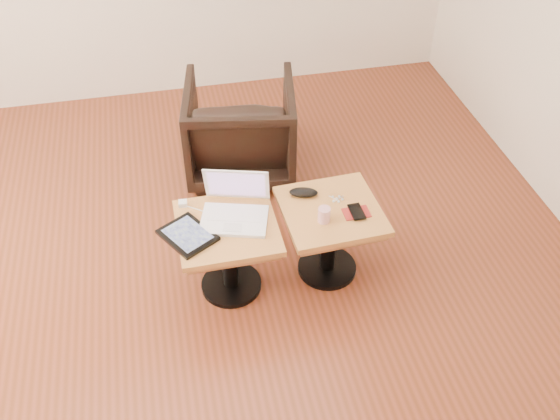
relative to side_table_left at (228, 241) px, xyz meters
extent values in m
cube|color=#5E2B15|center=(-0.23, -0.11, -0.34)|extent=(4.50, 4.50, 0.01)
cylinder|color=black|center=(0.00, 0.00, -0.32)|extent=(0.32, 0.32, 0.03)
cylinder|color=black|center=(0.00, 0.00, -0.11)|extent=(0.08, 0.08, 0.39)
cube|color=brown|center=(0.00, 0.00, 0.06)|extent=(0.46, 0.46, 0.04)
cube|color=brown|center=(0.00, 0.00, 0.10)|extent=(0.50, 0.50, 0.03)
cylinder|color=black|center=(0.54, 0.01, -0.32)|extent=(0.32, 0.32, 0.03)
cylinder|color=black|center=(0.54, 0.01, -0.11)|extent=(0.08, 0.08, 0.39)
cube|color=brown|center=(0.54, 0.01, 0.06)|extent=(0.48, 0.48, 0.04)
cube|color=brown|center=(0.54, 0.01, 0.10)|extent=(0.52, 0.52, 0.03)
cube|color=white|center=(0.04, 0.02, 0.12)|extent=(0.38, 0.31, 0.02)
cube|color=silver|center=(0.05, 0.05, 0.13)|extent=(0.29, 0.18, 0.00)
cube|color=silver|center=(0.02, -0.04, 0.13)|extent=(0.10, 0.08, 0.00)
cube|color=white|center=(0.08, 0.16, 0.24)|extent=(0.33, 0.15, 0.21)
cube|color=#8F3F47|center=(0.08, 0.16, 0.24)|extent=(0.29, 0.13, 0.18)
cube|color=black|center=(-0.20, -0.04, 0.12)|extent=(0.31, 0.32, 0.02)
cube|color=#191E38|center=(-0.20, -0.04, 0.13)|extent=(0.25, 0.27, 0.00)
cube|color=white|center=(-0.20, 0.20, 0.12)|extent=(0.05, 0.05, 0.03)
ellipsoid|color=black|center=(0.42, 0.14, 0.14)|extent=(0.16, 0.10, 0.05)
cylinder|color=#C74557|center=(0.48, -0.07, 0.15)|extent=(0.07, 0.07, 0.08)
sphere|color=white|center=(0.58, 0.07, 0.12)|extent=(0.01, 0.01, 0.01)
sphere|color=white|center=(0.60, 0.09, 0.12)|extent=(0.01, 0.01, 0.01)
sphere|color=white|center=(0.57, 0.09, 0.12)|extent=(0.01, 0.01, 0.01)
sphere|color=white|center=(0.61, 0.06, 0.12)|extent=(0.01, 0.01, 0.01)
sphere|color=white|center=(0.56, 0.06, 0.12)|extent=(0.01, 0.01, 0.01)
sphere|color=white|center=(0.59, 0.05, 0.12)|extent=(0.01, 0.01, 0.01)
cylinder|color=white|center=(0.58, 0.07, 0.11)|extent=(0.07, 0.04, 0.00)
cube|color=maroon|center=(0.65, -0.05, 0.12)|extent=(0.14, 0.09, 0.01)
cube|color=black|center=(0.65, -0.05, 0.12)|extent=(0.07, 0.12, 0.01)
imported|color=black|center=(0.23, 1.02, -0.02)|extent=(0.78, 0.79, 0.63)
camera|label=1|loc=(-0.22, -2.26, 2.21)|focal=40.00mm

